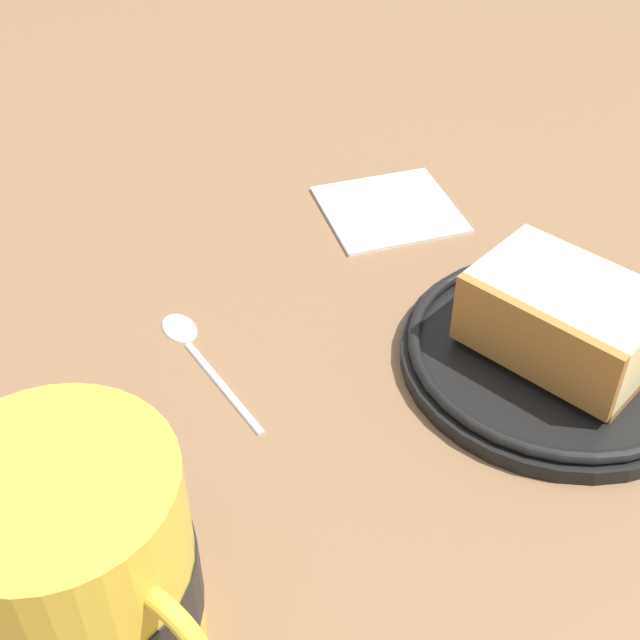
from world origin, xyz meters
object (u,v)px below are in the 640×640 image
small_plate (557,353)px  teaspoon (192,341)px  cake_slice (563,320)px  tea_mug (76,571)px  folded_napkin (384,207)px

small_plate → teaspoon: bearing=6.3°
cake_slice → tea_mug: tea_mug is taller
small_plate → tea_mug: (20.27, 21.83, 4.36)cm
small_plate → teaspoon: small_plate is taller
teaspoon → folded_napkin: (-9.60, -16.90, -0.05)cm
teaspoon → folded_napkin: bearing=-119.6°
tea_mug → folded_napkin: bearing=-102.6°
tea_mug → folded_napkin: tea_mug is taller
tea_mug → cake_slice: bearing=-133.0°
small_plate → teaspoon: 21.91cm
small_plate → tea_mug: size_ratio=1.52×
folded_napkin → tea_mug: bearing=77.4°
cake_slice → tea_mug: bearing=47.0°
small_plate → teaspoon: (21.77, 2.40, -0.49)cm
tea_mug → teaspoon: tea_mug is taller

